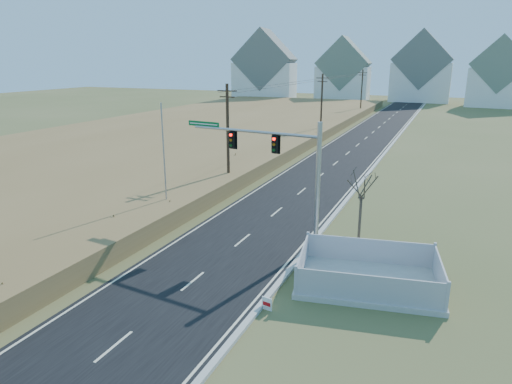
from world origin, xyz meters
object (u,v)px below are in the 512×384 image
fence_enclosure (368,279)px  open_sign (267,304)px  traffic_signal_mast (289,170)px  flagpole (165,173)px  bare_tree (362,183)px

fence_enclosure → open_sign: size_ratio=12.47×
fence_enclosure → open_sign: 5.70m
traffic_signal_mast → fence_enclosure: (5.65, -3.72, -4.32)m
traffic_signal_mast → flagpole: 9.78m
open_sign → flagpole: 14.95m
traffic_signal_mast → bare_tree: (4.38, 0.08, -0.39)m
open_sign → flagpole: flagpole is taller
open_sign → bare_tree: (2.50, 8.08, 3.91)m
traffic_signal_mast → open_sign: bearing=-70.5°
fence_enclosure → flagpole: 16.27m
fence_enclosure → bare_tree: (-1.26, 3.80, 3.93)m
traffic_signal_mast → open_sign: size_ratio=15.36×
fence_enclosure → open_sign: bearing=-141.3°
traffic_signal_mast → flagpole: size_ratio=1.17×
traffic_signal_mast → bare_tree: traffic_signal_mast is taller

